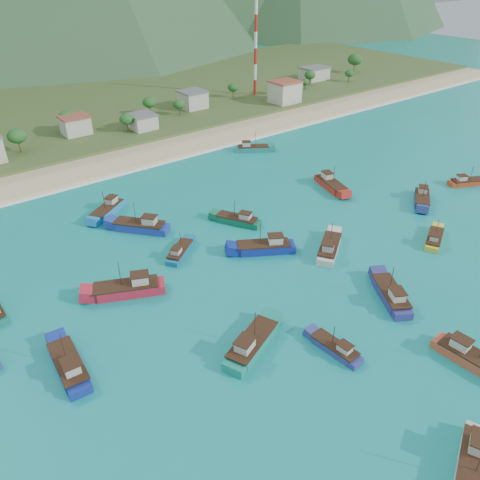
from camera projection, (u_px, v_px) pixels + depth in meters
ground at (312, 291)px, 83.94m from camera, size 600.00×600.00×0.00m
beach at (120, 160)px, 137.29m from camera, size 400.00×18.00×1.20m
land at (51, 113)px, 178.48m from camera, size 400.00×110.00×2.40m
surf_line at (135, 170)px, 130.87m from camera, size 400.00×2.50×0.08m
village at (112, 120)px, 154.77m from camera, size 219.78×31.08×7.71m
vegetation at (84, 123)px, 150.45m from camera, size 276.58×25.44×9.36m
radio_tower at (256, 48)px, 185.37m from camera, size 1.20×1.20×36.42m
boat_0 at (264, 248)px, 94.70m from camera, size 12.09×9.16×7.07m
boat_4 at (180, 252)px, 93.85m from camera, size 8.70×7.39×5.25m
boat_5 at (252, 149)px, 143.26m from camera, size 10.41×8.14×6.13m
boat_6 at (141, 227)px, 101.96m from camera, size 10.63×11.69×7.23m
boat_7 at (329, 249)px, 94.58m from camera, size 11.21×9.03×6.65m
boat_8 at (331, 185)px, 120.57m from camera, size 6.62×12.10×6.86m
boat_10 at (128, 289)px, 82.86m from camera, size 13.00×8.63×7.44m
boat_11 at (391, 295)px, 81.56m from camera, size 8.77×11.46×6.72m
boat_13 at (434, 239)px, 98.03m from camera, size 9.41×6.39×5.40m
boat_14 at (238, 220)px, 104.76m from camera, size 7.62×10.44×6.06m
boat_15 at (108, 210)px, 108.81m from camera, size 10.82×8.77×6.44m
boat_16 at (467, 183)px, 122.35m from camera, size 9.73×6.77×5.60m
boat_17 at (422, 199)px, 113.80m from camera, size 10.59×8.67×6.32m
boat_18 at (252, 345)px, 71.19m from camera, size 12.38×7.87×7.06m
boat_22 at (69, 366)px, 67.54m from camera, size 4.16×11.59×6.72m
boat_23 at (474, 469)px, 53.94m from camera, size 12.57×8.10×7.17m
boat_24 at (471, 359)px, 68.74m from camera, size 3.95×11.36×6.61m
boat_25 at (335, 349)px, 70.95m from camera, size 3.17×8.71×5.05m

